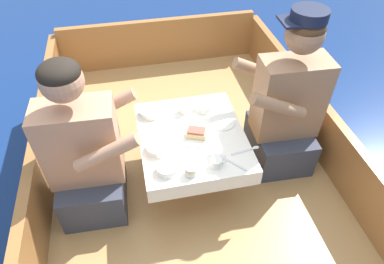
{
  "coord_description": "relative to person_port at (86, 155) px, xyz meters",
  "views": [
    {
      "loc": [
        -0.31,
        -1.5,
        2.09
      ],
      "look_at": [
        0.0,
        -0.06,
        0.72
      ],
      "focal_mm": 32.0,
      "sensor_mm": 36.0,
      "label": 1
    }
  ],
  "objects": [
    {
      "name": "bow_coaming",
      "position": [
        0.61,
        1.53,
        -0.19
      ],
      "size": [
        1.78,
        0.06,
        0.43
      ],
      "primitive_type": "cube",
      "color": "#936033",
      "rests_on": "boat_deck"
    },
    {
      "name": "sandwich",
      "position": [
        0.63,
        0.04,
        0.01
      ],
      "size": [
        0.14,
        0.11,
        0.05
      ],
      "rotation": [
        0.0,
        0.0,
        -0.38
      ],
      "color": "tan",
      "rests_on": "plate_sandwich"
    },
    {
      "name": "plate_sandwich",
      "position": [
        0.63,
        0.04,
        -0.02
      ],
      "size": [
        0.2,
        0.2,
        0.01
      ],
      "color": "silver",
      "rests_on": "cockpit_table"
    },
    {
      "name": "utensil_fork_starboard",
      "position": [
        0.33,
        0.12,
        -0.02
      ],
      "size": [
        0.17,
        0.07,
        0.0
      ],
      "rotation": [
        0.0,
        0.0,
        2.79
      ],
      "color": "silver",
      "rests_on": "cockpit_table"
    },
    {
      "name": "person_port",
      "position": [
        0.0,
        0.0,
        0.0
      ],
      "size": [
        0.54,
        0.46,
        1.0
      ],
      "rotation": [
        0.0,
        0.0,
        -0.04
      ],
      "color": "#333847",
      "rests_on": "boat_deck"
    },
    {
      "name": "coffee_cup_port",
      "position": [
        0.6,
        0.28,
        0.01
      ],
      "size": [
        0.1,
        0.07,
        0.07
      ],
      "color": "silver",
      "rests_on": "cockpit_table"
    },
    {
      "name": "utensil_knife_port",
      "position": [
        0.51,
        0.19,
        -0.02
      ],
      "size": [
        0.17,
        0.03,
        0.0
      ],
      "rotation": [
        0.0,
        0.0,
        0.13
      ],
      "color": "silver",
      "rests_on": "cockpit_table"
    },
    {
      "name": "bowl_port_near",
      "position": [
        0.42,
        -0.18,
        0.0
      ],
      "size": [
        0.11,
        0.11,
        0.04
      ],
      "color": "silver",
      "rests_on": "cockpit_table"
    },
    {
      "name": "tin_can",
      "position": [
        0.54,
        -0.23,
        0.01
      ],
      "size": [
        0.07,
        0.07,
        0.05
      ],
      "color": "silver",
      "rests_on": "cockpit_table"
    },
    {
      "name": "utensil_spoon_center",
      "position": [
        0.57,
        -0.1,
        -0.02
      ],
      "size": [
        0.06,
        0.17,
        0.01
      ],
      "rotation": [
        0.0,
        0.0,
        1.36
      ],
      "color": "silver",
      "rests_on": "cockpit_table"
    },
    {
      "name": "gunwale_port",
      "position": [
        -0.31,
        0.13,
        -0.22
      ],
      "size": [
        0.06,
        2.86,
        0.37
      ],
      "primitive_type": "cube",
      "color": "#936033",
      "rests_on": "boat_deck"
    },
    {
      "name": "ground_plane",
      "position": [
        0.61,
        0.13,
        -0.72
      ],
      "size": [
        60.0,
        60.0,
        0.0
      ],
      "primitive_type": "plane",
      "color": "navy"
    },
    {
      "name": "bowl_starboard_near",
      "position": [
        0.4,
        -0.02,
        0.0
      ],
      "size": [
        0.15,
        0.15,
        0.04
      ],
      "color": "silver",
      "rests_on": "cockpit_table"
    },
    {
      "name": "utensil_spoon_port",
      "position": [
        0.9,
        -0.13,
        -0.02
      ],
      "size": [
        0.17,
        0.04,
        0.01
      ],
      "rotation": [
        0.0,
        0.0,
        0.15
      ],
      "color": "silver",
      "rests_on": "cockpit_table"
    },
    {
      "name": "plate_bread",
      "position": [
        0.81,
        0.13,
        -0.02
      ],
      "size": [
        0.16,
        0.16,
        0.01
      ],
      "color": "silver",
      "rests_on": "cockpit_table"
    },
    {
      "name": "person_starboard",
      "position": [
        1.22,
        0.12,
        0.03
      ],
      "size": [
        0.54,
        0.46,
        1.07
      ],
      "rotation": [
        0.0,
        0.0,
        3.1
      ],
      "color": "#333847",
      "rests_on": "boat_deck"
    },
    {
      "name": "bowl_center_far",
      "position": [
        0.4,
        0.31,
        0.0
      ],
      "size": [
        0.14,
        0.14,
        0.04
      ],
      "color": "silver",
      "rests_on": "cockpit_table"
    },
    {
      "name": "gunwale_starboard",
      "position": [
        1.53,
        0.13,
        -0.22
      ],
      "size": [
        0.06,
        2.86,
        0.37
      ],
      "primitive_type": "cube",
      "color": "#936033",
      "rests_on": "boat_deck"
    },
    {
      "name": "utensil_spoon_starboard",
      "position": [
        0.76,
        -0.18,
        -0.02
      ],
      "size": [
        0.12,
        0.14,
        0.01
      ],
      "rotation": [
        0.0,
        0.0,
        2.25
      ],
      "color": "silver",
      "rests_on": "cockpit_table"
    },
    {
      "name": "coffee_cup_starboard",
      "position": [
        0.69,
        -0.2,
        0.0
      ],
      "size": [
        0.09,
        0.06,
        0.05
      ],
      "color": "silver",
      "rests_on": "cockpit_table"
    },
    {
      "name": "cockpit_table",
      "position": [
        0.61,
        0.07,
        -0.06
      ],
      "size": [
        0.62,
        0.72,
        0.38
      ],
      "color": "#B2B2B7",
      "rests_on": "boat_deck"
    },
    {
      "name": "bowl_port_far",
      "position": [
        0.73,
        0.28,
        0.0
      ],
      "size": [
        0.11,
        0.11,
        0.04
      ],
      "color": "silver",
      "rests_on": "cockpit_table"
    },
    {
      "name": "boat_deck",
      "position": [
        0.61,
        0.13,
        -0.56
      ],
      "size": [
        1.9,
        2.86,
        0.32
      ],
      "primitive_type": "cube",
      "color": "#A87F4C",
      "rests_on": "ground_plane"
    }
  ]
}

